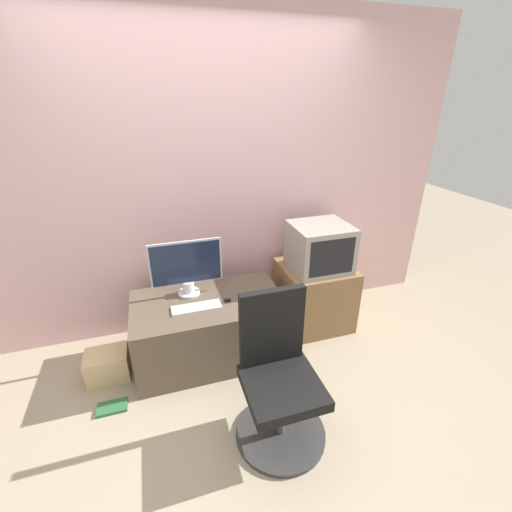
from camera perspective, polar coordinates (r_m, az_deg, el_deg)
The scene contains 11 objects.
ground_plane at distance 2.49m, azimuth 0.15°, elevation -26.62°, with size 12.00×12.00×0.00m, color tan.
wall_back at distance 2.90m, azimuth -7.91°, elevation 11.93°, with size 4.40×0.05×2.60m.
desk at distance 2.84m, azimuth -7.73°, elevation -11.76°, with size 1.16×0.66×0.52m.
side_stand at distance 3.20m, azimuth 9.65°, elevation -6.42°, with size 0.61×0.57×0.59m.
main_monitor at distance 2.68m, azimuth -11.50°, elevation -1.86°, with size 0.55×0.17×0.45m.
keyboard at distance 2.60m, azimuth -9.91°, elevation -8.43°, with size 0.36×0.12×0.01m.
mouse at distance 2.65m, azimuth -4.80°, elevation -7.29°, with size 0.05×0.03×0.03m.
crt_tv at distance 2.95m, azimuth 10.58°, elevation 1.45°, with size 0.48×0.44×0.40m.
office_chair at distance 2.21m, azimuth 3.80°, elevation -20.40°, with size 0.57×0.57×0.95m.
cardboard_box_lower at distance 2.93m, azimuth -23.46°, elevation -16.37°, with size 0.30×0.23×0.23m.
book at distance 2.76m, azimuth -22.85°, elevation -22.21°, with size 0.20×0.12×0.02m.
Camera 1 is at (-0.47, -1.46, 1.96)m, focal length 24.00 mm.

